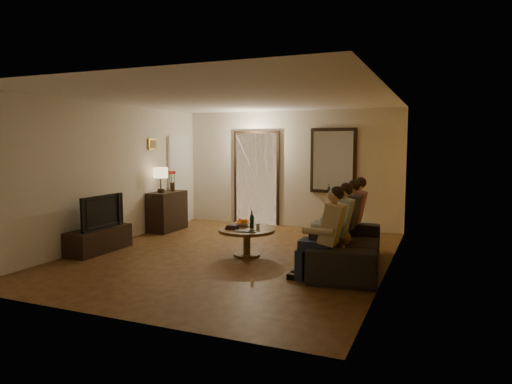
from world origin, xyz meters
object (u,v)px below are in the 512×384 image
at_px(wine_bottle, 252,219).
at_px(laptop, 245,232).
at_px(sofa, 348,244).
at_px(dog, 330,247).
at_px(tv, 98,212).
at_px(person_d, 353,218).
at_px(person_b, 337,230).
at_px(table_lamp, 161,180).
at_px(person_c, 346,224).
at_px(coffee_table, 247,242).
at_px(person_a, 327,238).
at_px(bowl, 242,224).
at_px(tv_stand, 99,240).
at_px(dresser, 167,211).

xyz_separation_m(wine_bottle, laptop, (0.05, -0.38, -0.14)).
relative_size(sofa, wine_bottle, 7.62).
bearing_deg(dog, tv, -171.60).
distance_m(person_d, wine_bottle, 1.72).
bearing_deg(person_b, table_lamp, 159.95).
xyz_separation_m(person_c, person_d, (0.00, 0.60, 0.00)).
xyz_separation_m(person_c, wine_bottle, (-1.54, -0.18, 0.01)).
bearing_deg(coffee_table, person_c, 10.00).
height_order(sofa, person_a, person_a).
xyz_separation_m(table_lamp, tv, (0.00, -1.89, -0.41)).
height_order(person_d, coffee_table, person_d).
xyz_separation_m(table_lamp, person_c, (4.06, -0.88, -0.51)).
bearing_deg(person_d, dog, -100.29).
bearing_deg(sofa, dog, 91.08).
height_order(person_b, bowl, person_b).
relative_size(person_d, dog, 2.14).
relative_size(person_b, laptop, 3.65).
bearing_deg(dog, sofa, 6.33).
bearing_deg(person_a, bowl, 147.19).
xyz_separation_m(person_b, coffee_table, (-1.59, 0.32, -0.38)).
xyz_separation_m(person_a, wine_bottle, (-1.54, 1.02, 0.01)).
bearing_deg(sofa, laptop, 92.66).
relative_size(coffee_table, laptop, 2.85).
distance_m(sofa, person_a, 0.94).
bearing_deg(person_b, person_c, 90.00).
xyz_separation_m(person_c, laptop, (-1.49, -0.56, -0.14)).
bearing_deg(wine_bottle, person_a, -33.55).
bearing_deg(dog, wine_bottle, 172.08).
bearing_deg(table_lamp, tv_stand, -90.00).
distance_m(sofa, wine_bottle, 1.66).
bearing_deg(sofa, person_a, 167.02).
height_order(table_lamp, laptop, table_lamp).
bearing_deg(person_d, coffee_table, -151.00).
height_order(sofa, dog, sofa).
height_order(tv_stand, tv, tv).
height_order(tv, bowl, tv).
height_order(person_a, bowl, person_a).
height_order(person_c, dog, person_c).
relative_size(bowl, wine_bottle, 0.84).
relative_size(person_b, bowl, 4.63).
height_order(person_b, person_d, same).
height_order(tv_stand, person_a, person_a).
distance_m(dresser, tv_stand, 2.12).
distance_m(tv_stand, sofa, 4.22).
height_order(person_d, laptop, person_d).
bearing_deg(sofa, bowl, 76.04).
bearing_deg(tv_stand, person_c, 13.94).
xyz_separation_m(tv_stand, person_d, (4.06, 1.61, 0.39)).
relative_size(table_lamp, tv, 0.54).
height_order(tv, coffee_table, tv).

